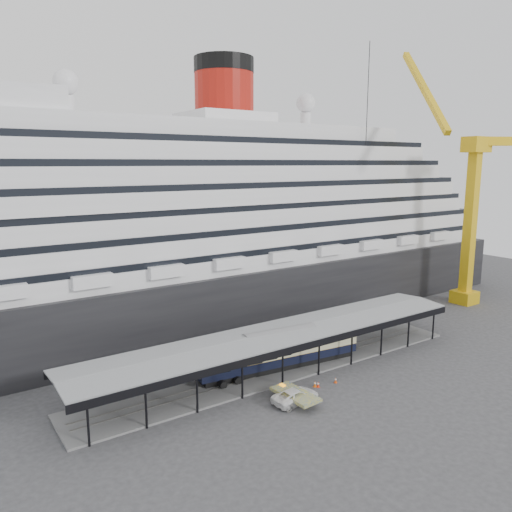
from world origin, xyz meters
name	(u,v)px	position (x,y,z in m)	size (l,w,h in m)	color
ground	(306,383)	(0.00, 0.00, 0.00)	(200.00, 200.00, 0.00)	#343436
cruise_ship	(185,212)	(0.05, 32.00, 18.35)	(130.00, 30.00, 43.90)	black
platform_canopy	(281,352)	(0.00, 5.00, 2.36)	(56.00, 9.18, 5.30)	slate
crane_yellow	(466,199)	(47.06, 10.54, 19.96)	(23.83, 18.78, 47.60)	gold
port_truck	(295,396)	(-4.30, -3.30, 0.79)	(2.63, 5.70, 1.59)	white
pullman_carriage	(280,350)	(-0.24, 5.00, 2.71)	(22.96, 5.51, 22.36)	black
traffic_cone_left	(315,384)	(0.17, -1.52, 0.38)	(0.48, 0.48, 0.77)	#E75F0C
traffic_cone_mid	(336,380)	(2.99, -2.11, 0.36)	(0.48, 0.48, 0.72)	#D7460B
traffic_cone_right	(318,384)	(0.44, -1.80, 0.37)	(0.49, 0.49, 0.74)	red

